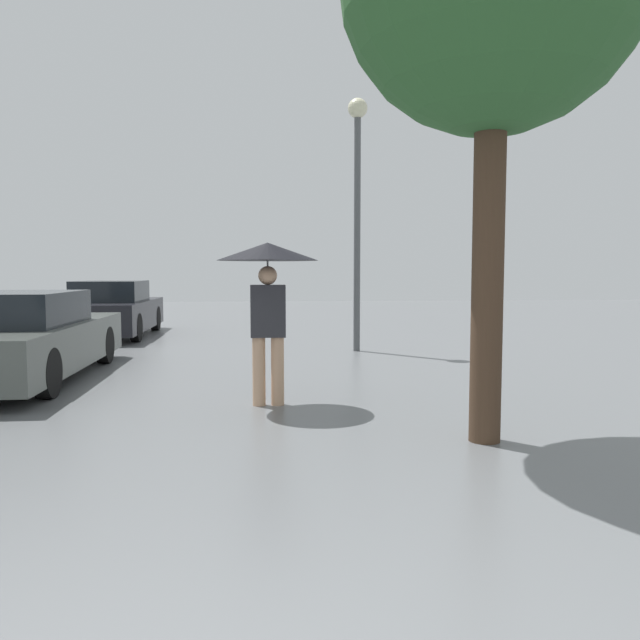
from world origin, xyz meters
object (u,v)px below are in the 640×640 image
Objects in this scene: pedestrian at (268,272)px; parked_car_middle at (21,338)px; street_lamp at (357,182)px; parked_car_farthest at (113,310)px.

pedestrian reaches higher than parked_car_middle.
pedestrian is 5.18m from street_lamp.
street_lamp is (5.05, 2.59, 2.55)m from parked_car_middle.
parked_car_farthest is 6.54m from street_lamp.
street_lamp is at bearing -32.25° from parked_car_farthest.
pedestrian is at bearing -31.13° from parked_car_middle.
parked_car_farthest is at bearing 147.75° from street_lamp.
parked_car_farthest is at bearing 90.49° from parked_car_middle.
parked_car_farthest reaches higher than parked_car_middle.
street_lamp is (1.74, 4.58, 1.65)m from pedestrian.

